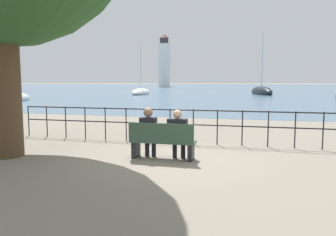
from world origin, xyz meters
name	(u,v)px	position (x,y,z in m)	size (l,w,h in m)	color
ground_plane	(163,158)	(0.00, 0.00, 0.00)	(1000.00, 1000.00, 0.00)	gray
harbor_water	(249,86)	(0.00, 159.10, 0.00)	(600.00, 300.00, 0.01)	slate
park_bench	(162,142)	(0.00, -0.06, 0.42)	(1.60, 0.45, 0.90)	#334C38
seated_person_left	(149,130)	(-0.37, 0.01, 0.69)	(0.39, 0.35, 1.25)	black
seated_person_right	(178,132)	(0.37, 0.01, 0.67)	(0.47, 0.35, 1.21)	black
promenade_railing	(182,121)	(0.00, 2.16, 0.69)	(10.98, 0.04, 1.05)	black
sailboat_0	(261,92)	(3.30, 44.14, 0.38)	(4.16, 8.93, 9.75)	black
sailboat_1	(141,92)	(-14.49, 39.76, 0.28)	(3.19, 8.41, 7.72)	white
sailboat_3	(8,99)	(-20.71, 18.93, 0.29)	(3.54, 7.77, 9.55)	white
harbor_lighthouse	(164,63)	(-29.74, 109.11, 8.91)	(4.45, 4.45, 19.15)	white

